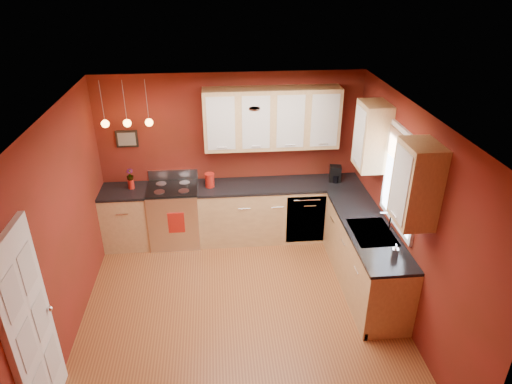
{
  "coord_description": "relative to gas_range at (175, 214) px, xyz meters",
  "views": [
    {
      "loc": [
        -0.23,
        -4.47,
        4.02
      ],
      "look_at": [
        0.28,
        1.0,
        1.22
      ],
      "focal_mm": 32.0,
      "sensor_mm": 36.0,
      "label": 1
    }
  ],
  "objects": [
    {
      "name": "door_left_wall",
      "position": [
        -1.05,
        -3.0,
        0.54
      ],
      "size": [
        0.12,
        0.82,
        2.05
      ],
      "color": "white",
      "rests_on": "floor"
    },
    {
      "name": "base_cabinets_back_left",
      "position": [
        -0.73,
        -0.0,
        -0.03
      ],
      "size": [
        0.7,
        0.6,
        0.9
      ],
      "primitive_type": "cube",
      "color": "tan",
      "rests_on": "floor"
    },
    {
      "name": "wall_back",
      "position": [
        0.92,
        0.3,
        0.82
      ],
      "size": [
        4.0,
        0.02,
        2.6
      ],
      "primitive_type": "cube",
      "color": "maroon",
      "rests_on": "floor"
    },
    {
      "name": "base_cabinets_right",
      "position": [
        2.62,
        -1.35,
        -0.03
      ],
      "size": [
        0.6,
        2.1,
        0.9
      ],
      "primitive_type": "cube",
      "color": "tan",
      "rests_on": "floor"
    },
    {
      "name": "counter_back_right",
      "position": [
        1.65,
        -0.0,
        0.44
      ],
      "size": [
        2.54,
        0.62,
        0.04
      ],
      "primitive_type": "cube",
      "color": "black",
      "rests_on": "base_cabinets_back_right"
    },
    {
      "name": "dishwasher_front",
      "position": [
        2.02,
        -0.29,
        -0.03
      ],
      "size": [
        0.6,
        0.02,
        0.8
      ],
      "primitive_type": "cube",
      "color": "silver",
      "rests_on": "base_cabinets_back_right"
    },
    {
      "name": "floor",
      "position": [
        0.92,
        -1.8,
        -0.48
      ],
      "size": [
        4.2,
        4.2,
        0.0
      ],
      "primitive_type": "plane",
      "color": "#995B2C",
      "rests_on": "ground"
    },
    {
      "name": "red_canister",
      "position": [
        0.57,
        -0.01,
        0.57
      ],
      "size": [
        0.15,
        0.15,
        0.22
      ],
      "color": "#A81B12",
      "rests_on": "counter_back_right"
    },
    {
      "name": "wall_right",
      "position": [
        2.92,
        -1.8,
        0.82
      ],
      "size": [
        0.02,
        4.2,
        2.6
      ],
      "primitive_type": "cube",
      "color": "maroon",
      "rests_on": "floor"
    },
    {
      "name": "wall_picture",
      "position": [
        -0.63,
        0.28,
        1.17
      ],
      "size": [
        0.32,
        0.03,
        0.26
      ],
      "primitive_type": "cube",
      "color": "black",
      "rests_on": "wall_back"
    },
    {
      "name": "flowers",
      "position": [
        -0.61,
        0.05,
        0.68
      ],
      "size": [
        0.12,
        0.12,
        0.19
      ],
      "primitive_type": "imported",
      "rotation": [
        0.0,
        0.0,
        -0.12
      ],
      "color": "#A81B12",
      "rests_on": "red_vase"
    },
    {
      "name": "dish_towel",
      "position": [
        0.05,
        -0.33,
        0.04
      ],
      "size": [
        0.24,
        0.02,
        0.33
      ],
      "primitive_type": "cube",
      "color": "#A81B12",
      "rests_on": "gas_range"
    },
    {
      "name": "soap_pump",
      "position": [
        2.71,
        -2.05,
        0.54
      ],
      "size": [
        0.09,
        0.09,
        0.17
      ],
      "primitive_type": "imported",
      "rotation": [
        0.0,
        0.0,
        -0.27
      ],
      "color": "white",
      "rests_on": "counter_right"
    },
    {
      "name": "gas_range",
      "position": [
        0.0,
        0.0,
        0.0
      ],
      "size": [
        0.76,
        0.64,
        1.11
      ],
      "color": "silver",
      "rests_on": "floor"
    },
    {
      "name": "counter_right",
      "position": [
        2.62,
        -1.35,
        0.44
      ],
      "size": [
        0.62,
        2.1,
        0.04
      ],
      "primitive_type": "cube",
      "color": "black",
      "rests_on": "base_cabinets_right"
    },
    {
      "name": "counter_back_left",
      "position": [
        -0.73,
        -0.0,
        0.44
      ],
      "size": [
        0.7,
        0.62,
        0.04
      ],
      "primitive_type": "cube",
      "color": "black",
      "rests_on": "base_cabinets_back_left"
    },
    {
      "name": "sink",
      "position": [
        2.62,
        -1.5,
        0.43
      ],
      "size": [
        0.5,
        0.7,
        0.33
      ],
      "color": "gray",
      "rests_on": "counter_right"
    },
    {
      "name": "ceiling",
      "position": [
        0.92,
        -1.8,
        2.12
      ],
      "size": [
        4.0,
        4.2,
        0.02
      ],
      "primitive_type": "cube",
      "color": "white",
      "rests_on": "wall_back"
    },
    {
      "name": "upper_cabinets_right",
      "position": [
        2.75,
        -1.48,
        1.47
      ],
      "size": [
        0.35,
        1.95,
        0.9
      ],
      "primitive_type": "cube",
      "color": "tan",
      "rests_on": "wall_right"
    },
    {
      "name": "pendant_lights",
      "position": [
        -0.53,
        -0.05,
        1.53
      ],
      "size": [
        0.71,
        0.11,
        0.66
      ],
      "color": "gray",
      "rests_on": "ceiling"
    },
    {
      "name": "red_vase",
      "position": [
        -0.61,
        0.05,
        0.53
      ],
      "size": [
        0.09,
        0.09,
        0.15
      ],
      "primitive_type": "cylinder",
      "color": "#A81B12",
      "rests_on": "counter_back_left"
    },
    {
      "name": "window",
      "position": [
        2.89,
        -1.5,
        1.21
      ],
      "size": [
        0.06,
        1.02,
        1.22
      ],
      "color": "white",
      "rests_on": "wall_right"
    },
    {
      "name": "coffee_maker",
      "position": [
        2.51,
        0.01,
        0.57
      ],
      "size": [
        0.2,
        0.19,
        0.25
      ],
      "rotation": [
        0.0,
        0.0,
        -0.17
      ],
      "color": "black",
      "rests_on": "counter_back_right"
    },
    {
      "name": "base_cabinets_back_right",
      "position": [
        1.65,
        -0.0,
        -0.03
      ],
      "size": [
        2.54,
        0.6,
        0.9
      ],
      "primitive_type": "cube",
      "color": "tan",
      "rests_on": "floor"
    },
    {
      "name": "wall_front",
      "position": [
        0.92,
        -3.9,
        0.82
      ],
      "size": [
        4.0,
        0.02,
        2.6
      ],
      "primitive_type": "cube",
      "color": "maroon",
      "rests_on": "floor"
    },
    {
      "name": "upper_cabinets_back",
      "position": [
        1.52,
        0.12,
        1.47
      ],
      "size": [
        2.0,
        0.35,
        0.9
      ],
      "primitive_type": "cube",
      "color": "tan",
      "rests_on": "wall_back"
    },
    {
      "name": "wall_left",
      "position": [
        -1.08,
        -1.8,
        0.82
      ],
      "size": [
        0.02,
        4.2,
        2.6
      ],
      "primitive_type": "cube",
      "color": "maroon",
      "rests_on": "floor"
    }
  ]
}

